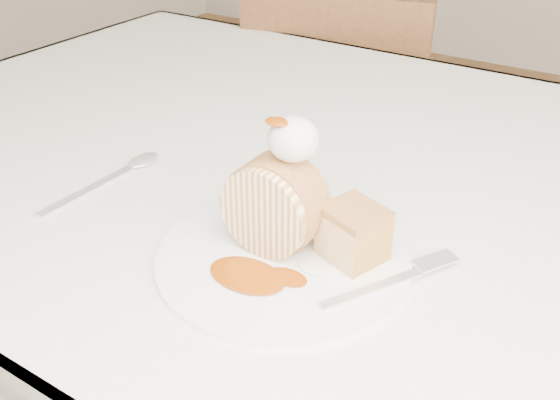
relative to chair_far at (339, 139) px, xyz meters
The scene contains 10 objects.
table 0.68m from the chair_far, 63.56° to the right, with size 1.40×0.90×0.75m.
chair_far is the anchor object (origin of this frame).
plate 0.91m from the chair_far, 66.29° to the right, with size 0.25×0.25×0.01m, color white.
roulade_slice 0.92m from the chair_far, 67.04° to the right, with size 0.09×0.09×0.05m, color #FEE0B0.
cake_chunk 0.92m from the chair_far, 61.92° to the right, with size 0.05×0.05×0.05m, color #B57D44.
whipped_cream 0.93m from the chair_far, 65.93° to the right, with size 0.05×0.05×0.04m, color white.
caramel_drizzle 0.95m from the chair_far, 66.85° to the right, with size 0.02×0.02×0.01m, color #8B3905.
caramel_pool 0.95m from the chair_far, 68.02° to the right, with size 0.08×0.05×0.00m, color #8B3905, non-canonical shape.
fork 0.96m from the chair_far, 60.87° to the right, with size 0.02×0.15×0.00m, color silver.
spoon 0.86m from the chair_far, 83.63° to the right, with size 0.02×0.17×0.00m, color silver.
Camera 1 is at (0.32, -0.43, 1.11)m, focal length 40.00 mm.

